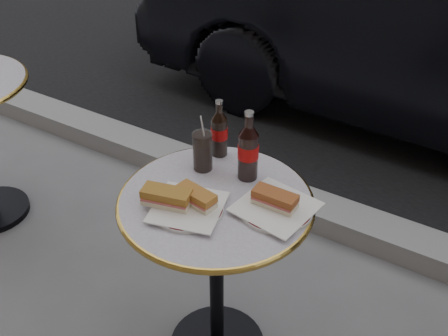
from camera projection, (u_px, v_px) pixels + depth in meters
The scene contains 10 objects.
curb at pixel (314, 211), 2.77m from camera, with size 40.00×0.20×0.12m, color gray.
bistro_table at pixel (217, 281), 1.96m from camera, with size 0.62×0.62×0.73m, color #BAB2C4, non-canonical shape.
plate_left at pixel (188, 209), 1.70m from camera, with size 0.22×0.22×0.01m, color silver.
plate_right at pixel (276, 209), 1.70m from camera, with size 0.23×0.23×0.01m, color silver.
sandwich_left_a at pixel (167, 198), 1.69m from camera, with size 0.15×0.07×0.05m, color #A36C29.
sandwich_left_b at pixel (196, 198), 1.70m from camera, with size 0.13×0.06×0.05m, color #AA6A2B.
sandwich_right at pixel (275, 200), 1.69m from camera, with size 0.14×0.06×0.05m, color #994F27.
cola_bottle_left at pixel (219, 128), 1.90m from camera, with size 0.06×0.06×0.21m, color black, non-canonical shape.
cola_bottle_right at pixel (248, 145), 1.77m from camera, with size 0.07×0.07×0.25m, color black, non-canonical shape.
cola_glass at pixel (203, 151), 1.85m from camera, with size 0.07×0.07×0.14m, color black.
Camera 1 is at (0.74, -1.16, 1.82)m, focal length 45.00 mm.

